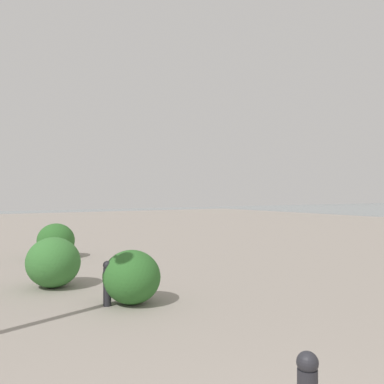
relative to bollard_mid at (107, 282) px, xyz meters
The scene contains 4 objects.
bollard_mid is the anchor object (origin of this frame).
shrub_low 5.17m from the bollard_mid, ahead, with size 1.07×0.96×0.91m.
shrub_round 1.76m from the bollard_mid, 12.93° to the left, with size 1.07×0.96×0.91m.
shrub_wide 0.38m from the bollard_mid, 101.65° to the right, with size 0.98×0.88×0.83m.
Camera 1 is at (-0.62, 1.14, 1.71)m, focal length 38.17 mm.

